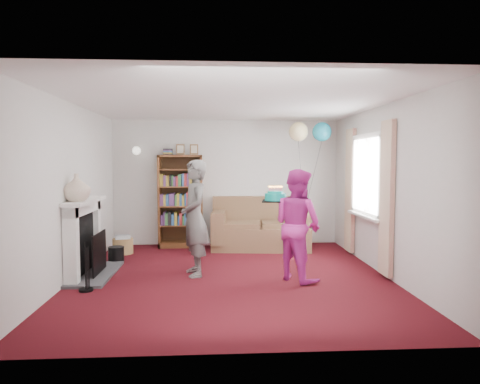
{
  "coord_description": "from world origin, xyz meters",
  "views": [
    {
      "loc": [
        -0.24,
        -6.1,
        1.67
      ],
      "look_at": [
        0.17,
        0.6,
        1.19
      ],
      "focal_mm": 32.0,
      "sensor_mm": 36.0,
      "label": 1
    }
  ],
  "objects": [
    {
      "name": "mantel_vase",
      "position": [
        -2.12,
        -0.15,
        1.32
      ],
      "size": [
        0.39,
        0.39,
        0.38
      ],
      "primitive_type": "imported",
      "rotation": [
        0.0,
        0.0,
        0.07
      ],
      "color": "beige",
      "rests_on": "fireplace"
    },
    {
      "name": "wall_sconce",
      "position": [
        -1.75,
        2.36,
        1.88
      ],
      "size": [
        0.16,
        0.23,
        0.16
      ],
      "color": "gold",
      "rests_on": "ground"
    },
    {
      "name": "wicker_basket",
      "position": [
        -1.9,
        1.67,
        0.15
      ],
      "size": [
        0.37,
        0.37,
        0.34
      ],
      "rotation": [
        0.0,
        0.0,
        0.31
      ],
      "color": "olive",
      "rests_on": "ground"
    },
    {
      "name": "wall_right",
      "position": [
        2.26,
        0.0,
        1.25
      ],
      "size": [
        0.02,
        5.0,
        2.5
      ],
      "primitive_type": "cube",
      "color": "silver",
      "rests_on": "ground"
    },
    {
      "name": "birthday_cake",
      "position": [
        0.63,
        -0.08,
        1.17
      ],
      "size": [
        0.36,
        0.36,
        0.22
      ],
      "rotation": [
        0.0,
        0.0,
        -0.18
      ],
      "color": "black",
      "rests_on": "ground"
    },
    {
      "name": "bookcase",
      "position": [
        -0.9,
        2.3,
        0.89
      ],
      "size": [
        0.85,
        0.42,
        2.01
      ],
      "color": "#472B14",
      "rests_on": "ground"
    },
    {
      "name": "balloons",
      "position": [
        1.54,
        1.78,
        2.22
      ],
      "size": [
        0.79,
        0.35,
        1.71
      ],
      "color": "#3F3F3F",
      "rests_on": "ground"
    },
    {
      "name": "ground",
      "position": [
        0.0,
        0.0,
        0.0
      ],
      "size": [
        5.0,
        5.0,
        0.0
      ],
      "primitive_type": "plane",
      "color": "#360810",
      "rests_on": "ground"
    },
    {
      "name": "ceiling",
      "position": [
        0.0,
        0.0,
        2.5
      ],
      "size": [
        4.5,
        5.0,
        0.01
      ],
      "primitive_type": "cube",
      "color": "white",
      "rests_on": "wall_back"
    },
    {
      "name": "fireplace",
      "position": [
        -2.09,
        0.19,
        0.51
      ],
      "size": [
        0.55,
        1.8,
        1.12
      ],
      "color": "#3F3F42",
      "rests_on": "ground"
    },
    {
      "name": "sofa",
      "position": [
        0.65,
        2.08,
        0.36
      ],
      "size": [
        1.84,
        0.97,
        0.97
      ],
      "rotation": [
        0.0,
        0.0,
        -0.09
      ],
      "color": "brown",
      "rests_on": "ground"
    },
    {
      "name": "window_bay",
      "position": [
        2.21,
        0.6,
        1.2
      ],
      "size": [
        0.14,
        2.02,
        2.2
      ],
      "color": "white",
      "rests_on": "ground"
    },
    {
      "name": "wall_back",
      "position": [
        0.0,
        2.51,
        1.25
      ],
      "size": [
        4.5,
        0.02,
        2.5
      ],
      "primitive_type": "cube",
      "color": "silver",
      "rests_on": "ground"
    },
    {
      "name": "person_magenta",
      "position": [
        0.93,
        -0.21,
        0.78
      ],
      "size": [
        0.92,
        0.96,
        1.57
      ],
      "primitive_type": "imported",
      "rotation": [
        0.0,
        0.0,
        2.16
      ],
      "color": "#BA2588",
      "rests_on": "ground"
    },
    {
      "name": "wall_left",
      "position": [
        -2.26,
        0.0,
        1.25
      ],
      "size": [
        0.02,
        5.0,
        2.5
      ],
      "primitive_type": "cube",
      "color": "silver",
      "rests_on": "ground"
    },
    {
      "name": "person_striped",
      "position": [
        -0.53,
        0.13,
        0.85
      ],
      "size": [
        0.55,
        0.7,
        1.7
      ],
      "primitive_type": "imported",
      "rotation": [
        0.0,
        0.0,
        -1.32
      ],
      "color": "black",
      "rests_on": "ground"
    }
  ]
}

